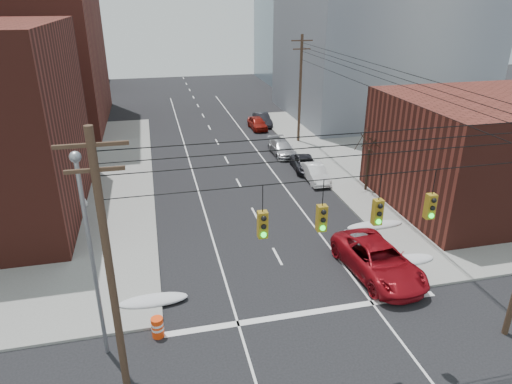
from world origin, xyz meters
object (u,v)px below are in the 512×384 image
parked_car_b (315,173)px  parked_car_f (262,119)px  parked_car_d (282,148)px  red_pickup (378,260)px  lot_car_a (52,203)px  lot_car_b (59,169)px  lot_car_c (20,196)px  construction_barrel (158,327)px  parked_car_a (364,250)px  parked_car_e (257,123)px  lot_car_d (17,176)px  parked_car_c (305,164)px

parked_car_b → parked_car_f: bearing=91.8°
parked_car_d → parked_car_f: parked_car_f is taller
red_pickup → lot_car_a: (-19.05, 12.31, -0.03)m
lot_car_a → lot_car_b: size_ratio=0.90×
lot_car_c → construction_barrel: lot_car_c is taller
red_pickup → parked_car_d: size_ratio=1.36×
parked_car_f → parked_car_b: bearing=-90.4°
parked_car_a → construction_barrel: size_ratio=4.29×
lot_car_c → construction_barrel: size_ratio=4.94×
parked_car_e → lot_car_d: parked_car_e is taller
lot_car_b → lot_car_c: size_ratio=1.00×
red_pickup → lot_car_d: size_ratio=1.83×
parked_car_f → parked_car_a: bearing=-93.3°
parked_car_d → construction_barrel: size_ratio=4.81×
parked_car_f → lot_car_d: size_ratio=1.22×
parked_car_b → lot_car_d: (-24.27, 4.88, 0.06)m
lot_car_a → parked_car_a: bearing=-143.1°
red_pickup → lot_car_d: bearing=135.2°
red_pickup → parked_car_c: bearing=80.0°
lot_car_b → parked_car_d: bearing=-75.0°
parked_car_e → lot_car_b: 23.11m
red_pickup → lot_car_b: red_pickup is taller
lot_car_d → construction_barrel: 23.85m
parked_car_d → parked_car_f: 11.22m
lot_car_b → parked_car_c: bearing=-87.6°
parked_car_e → construction_barrel: parked_car_e is taller
lot_car_c → lot_car_d: 4.79m
red_pickup → lot_car_c: size_ratio=1.33×
parked_car_c → lot_car_a: bearing=-162.6°
construction_barrel → parked_car_d: bearing=61.7°
parked_car_c → parked_car_e: 14.33m
lot_car_c → lot_car_b: bearing=-37.2°
parked_car_b → lot_car_a: (-20.49, -1.79, 0.18)m
lot_car_b → lot_car_c: bearing=170.7°
parked_car_c → parked_car_d: bearing=104.9°
parked_car_f → parked_car_d: bearing=-94.5°
parked_car_a → lot_car_b: 26.80m
lot_car_c → parked_car_f: bearing=-69.1°
parked_car_c → parked_car_d: (-0.81, 4.63, 0.09)m
parked_car_f → lot_car_c: bearing=-141.9°
parked_car_e → parked_car_f: size_ratio=0.96×
lot_car_b → parked_car_e: bearing=-50.3°
parked_car_e → parked_car_f: 1.82m
parked_car_d → parked_car_e: parked_car_e is taller
lot_car_b → lot_car_a: bearing=-164.8°
lot_car_a → lot_car_b: lot_car_a is taller
lot_car_a → lot_car_c: lot_car_a is taller
parked_car_a → parked_car_f: size_ratio=0.98×
red_pickup → parked_car_e: red_pickup is taller
red_pickup → parked_car_d: (0.63, 21.47, -0.21)m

